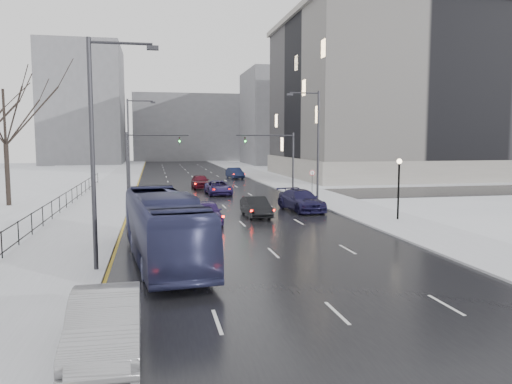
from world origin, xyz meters
TOP-DOWN VIEW (x-y plane):
  - road at (0.00, 60.00)m, footprint 16.00×150.00m
  - cross_road at (0.00, 48.00)m, footprint 130.00×10.00m
  - sidewalk_left at (-10.50, 60.00)m, footprint 5.00×150.00m
  - sidewalk_right at (10.50, 60.00)m, footprint 5.00×150.00m
  - park_strip at (-20.00, 60.00)m, footprint 14.00×150.00m
  - tree_park_e at (-18.20, 44.00)m, footprint 9.45×9.45m
  - iron_fence at (-13.00, 30.00)m, footprint 0.06×70.00m
  - streetlight_r_mid at (8.17, 40.00)m, footprint 2.95×0.25m
  - streetlight_l_near at (-8.17, 20.00)m, footprint 2.95×0.25m
  - streetlight_l_far at (-8.17, 52.00)m, footprint 2.95×0.25m
  - lamppost_r_mid at (11.00, 30.00)m, footprint 0.36×0.36m
  - mast_signal_right at (7.33, 48.00)m, footprint 6.10×0.33m
  - mast_signal_left at (-7.33, 48.00)m, footprint 6.10×0.33m
  - no_uturn_sign at (9.20, 44.00)m, footprint 0.60×0.06m
  - civic_building at (35.00, 72.00)m, footprint 41.00×31.00m
  - bldg_far_right at (28.00, 115.00)m, footprint 24.00×20.00m
  - bldg_far_left at (-22.00, 125.00)m, footprint 18.00×22.00m
  - bldg_far_center at (4.00, 140.00)m, footprint 30.00×18.00m
  - sedan_left_near at (-7.20, 11.09)m, footprint 1.93×5.21m
  - bus at (-5.44, 21.33)m, footprint 4.09×11.96m
  - sedan_center_near at (-2.29, 31.78)m, footprint 1.85×4.55m
  - sedan_right_near at (1.55, 33.94)m, footprint 1.70×4.55m
  - sedan_right_cross at (0.73, 49.47)m, footprint 2.60×5.31m
  - sedan_right_far at (5.77, 36.28)m, footprint 3.14×6.09m
  - sedan_center_far at (-0.50, 56.61)m, footprint 1.99×4.84m
  - sedan_right_distant at (5.94, 70.83)m, footprint 2.27×4.96m

SIDE VIEW (x-z plane):
  - tree_park_e at x=-18.20m, z-range -6.75..6.75m
  - road at x=0.00m, z-range 0.00..0.04m
  - cross_road at x=0.00m, z-range 0.00..0.04m
  - park_strip at x=-20.00m, z-range 0.00..0.12m
  - sidewalk_left at x=-10.50m, z-range 0.00..0.16m
  - sidewalk_right at x=10.50m, z-range 0.00..0.16m
  - sedan_right_cross at x=0.73m, z-range 0.04..1.49m
  - sedan_right_near at x=1.55m, z-range 0.04..1.53m
  - sedan_center_near at x=-2.29m, z-range 0.04..1.59m
  - sedan_right_distant at x=5.94m, z-range 0.04..1.62m
  - sedan_center_far at x=-0.50m, z-range 0.04..1.68m
  - sedan_right_far at x=5.77m, z-range 0.04..1.73m
  - sedan_left_near at x=-7.20m, z-range 0.04..1.74m
  - iron_fence at x=-13.00m, z-range 0.26..1.56m
  - bus at x=-5.44m, z-range 0.04..3.30m
  - no_uturn_sign at x=9.20m, z-range 0.95..3.65m
  - lamppost_r_mid at x=11.00m, z-range 0.80..5.08m
  - mast_signal_right at x=7.33m, z-range 0.86..7.36m
  - mast_signal_left at x=-7.33m, z-range 0.86..7.36m
  - streetlight_r_mid at x=8.17m, z-range 0.62..10.62m
  - streetlight_l_near at x=-8.17m, z-range 0.62..10.62m
  - streetlight_l_far at x=-8.17m, z-range 0.62..10.62m
  - bldg_far_center at x=4.00m, z-range 0.00..18.00m
  - bldg_far_right at x=28.00m, z-range 0.00..22.00m
  - civic_building at x=35.00m, z-range -1.19..23.61m
  - bldg_far_left at x=-22.00m, z-range 0.00..28.00m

